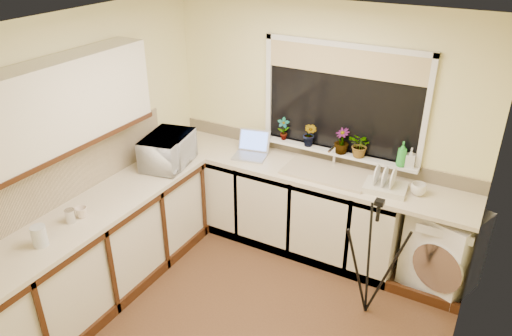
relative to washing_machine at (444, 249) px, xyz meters
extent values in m
plane|color=brown|center=(-1.35, -1.25, -0.40)|extent=(3.20, 3.20, 0.00)
plane|color=white|center=(-1.35, -1.25, 2.05)|extent=(3.20, 3.20, 0.00)
plane|color=#F1E7A0|center=(-1.35, 0.25, 0.83)|extent=(3.20, 0.00, 3.20)
plane|color=#F1E7A0|center=(-1.35, -2.75, 0.83)|extent=(3.20, 0.00, 3.20)
plane|color=#F1E7A0|center=(-2.95, -1.25, 0.83)|extent=(0.00, 3.00, 3.00)
plane|color=#F1E7A0|center=(0.25, -1.25, 0.83)|extent=(0.00, 3.00, 3.00)
cube|color=silver|center=(-1.68, -0.05, 0.03)|extent=(2.55, 0.60, 0.86)
cube|color=silver|center=(-2.65, -1.55, 0.03)|extent=(0.54, 2.40, 0.86)
cube|color=beige|center=(-1.35, -0.05, 0.48)|extent=(3.20, 0.60, 0.04)
cube|color=beige|center=(-2.65, -1.55, 0.48)|extent=(0.60, 2.40, 0.04)
cube|color=silver|center=(-2.79, -1.70, 1.40)|extent=(0.28, 1.90, 0.70)
cube|color=beige|center=(-2.94, -1.55, 0.73)|extent=(0.02, 2.40, 0.45)
cube|color=beige|center=(-1.35, 0.24, 0.57)|extent=(3.20, 0.02, 0.14)
cube|color=black|center=(-1.15, 0.24, 1.15)|extent=(1.50, 0.02, 1.00)
cube|color=tan|center=(-1.15, 0.21, 1.53)|extent=(1.50, 0.02, 0.25)
cube|color=white|center=(-1.15, 0.18, 0.64)|extent=(1.60, 0.14, 0.03)
cube|color=tan|center=(-1.15, -0.05, 0.52)|extent=(0.82, 0.46, 0.03)
cylinder|color=silver|center=(-1.15, 0.13, 0.62)|extent=(0.03, 0.03, 0.24)
cube|color=white|center=(0.00, 0.00, 0.00)|extent=(0.71, 0.70, 0.79)
cube|color=#9A9BA2|center=(-1.98, -0.09, 0.51)|extent=(0.37, 0.30, 0.02)
cube|color=#5D85FD|center=(-2.01, 0.07, 0.63)|extent=(0.34, 0.17, 0.22)
cylinder|color=white|center=(-2.63, -0.72, 0.61)|extent=(0.17, 0.17, 0.22)
cube|color=beige|center=(-0.57, -0.10, 0.53)|extent=(0.39, 0.31, 0.06)
cylinder|color=silver|center=(-2.60, -2.16, 0.58)|extent=(0.11, 0.11, 0.16)
cylinder|color=silver|center=(-2.65, -1.82, 0.56)|extent=(0.08, 0.08, 0.11)
imported|color=white|center=(-2.60, -0.62, 0.66)|extent=(0.49, 0.63, 0.31)
imported|color=#999999|center=(-1.73, 0.17, 0.77)|extent=(0.15, 0.13, 0.24)
imported|color=#999999|center=(-1.43, 0.15, 0.78)|extent=(0.16, 0.14, 0.25)
imported|color=#999999|center=(-1.10, 0.15, 0.78)|extent=(0.19, 0.19, 0.25)
imported|color=#999999|center=(-0.91, 0.15, 0.77)|extent=(0.27, 0.26, 0.24)
imported|color=green|center=(-0.52, 0.15, 0.77)|extent=(0.11, 0.11, 0.24)
imported|color=#999999|center=(-0.44, 0.18, 0.74)|extent=(0.10, 0.10, 0.18)
imported|color=silver|center=(-0.30, -0.03, 0.56)|extent=(0.15, 0.15, 0.11)
imported|color=beige|center=(-2.63, -1.73, 0.55)|extent=(0.11, 0.11, 0.09)
camera|label=1|loc=(0.25, -4.01, 2.68)|focal=34.33mm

